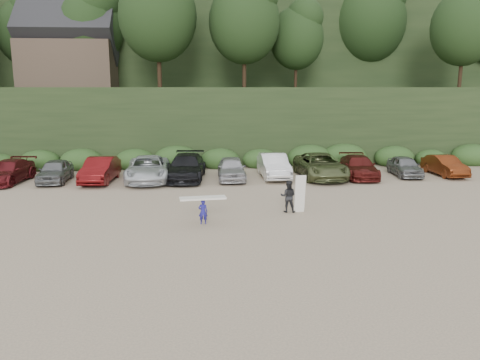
{
  "coord_description": "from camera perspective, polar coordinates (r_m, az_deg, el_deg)",
  "views": [
    {
      "loc": [
        0.03,
        -20.54,
        5.98
      ],
      "look_at": [
        1.79,
        3.0,
        1.3
      ],
      "focal_mm": 35.0,
      "sensor_mm": 36.0,
      "label": 1
    }
  ],
  "objects": [
    {
      "name": "hillside_backdrop",
      "position": [
        56.71,
        -4.73,
        16.48
      ],
      "size": [
        90.0,
        41.5,
        28.0
      ],
      "color": "black",
      "rests_on": "ground"
    },
    {
      "name": "ground",
      "position": [
        21.39,
        -4.19,
        -5.05
      ],
      "size": [
        120.0,
        120.0,
        0.0
      ],
      "primitive_type": "plane",
      "color": "tan",
      "rests_on": "ground"
    },
    {
      "name": "adult_surfer",
      "position": [
        22.84,
        6.02,
        -1.96
      ],
      "size": [
        1.26,
        0.75,
        1.85
      ],
      "color": "black",
      "rests_on": "ground"
    },
    {
      "name": "parked_cars",
      "position": [
        30.97,
        -8.42,
        1.39
      ],
      "size": [
        39.57,
        6.25,
        1.65
      ],
      "color": "silver",
      "rests_on": "ground"
    },
    {
      "name": "child_surfer",
      "position": [
        20.8,
        -4.54,
        -3.14
      ],
      "size": [
        2.1,
        0.82,
        1.23
      ],
      "color": "navy",
      "rests_on": "ground"
    }
  ]
}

